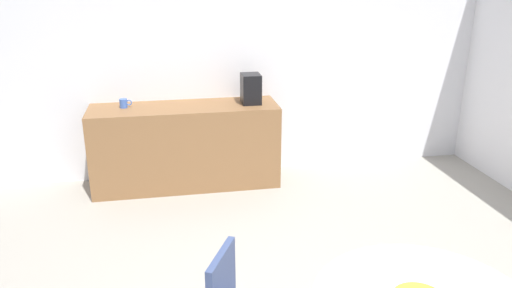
# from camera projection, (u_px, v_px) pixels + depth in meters

# --- Properties ---
(wall_back) EXTENTS (6.00, 0.10, 2.60)m
(wall_back) POSITION_uv_depth(u_px,v_px,m) (226.00, 61.00, 5.58)
(wall_back) COLOR silver
(wall_back) RESTS_ON ground_plane
(counter_block) EXTENTS (2.00, 0.60, 0.90)m
(counter_block) POSITION_uv_depth(u_px,v_px,m) (186.00, 146.00, 5.45)
(counter_block) COLOR brown
(counter_block) RESTS_ON ground_plane
(mug_white) EXTENTS (0.13, 0.08, 0.09)m
(mug_white) POSITION_uv_depth(u_px,v_px,m) (124.00, 103.00, 5.24)
(mug_white) COLOR #3F66BF
(mug_white) RESTS_ON counter_block
(mug_green) EXTENTS (0.13, 0.08, 0.09)m
(mug_green) POSITION_uv_depth(u_px,v_px,m) (252.00, 99.00, 5.40)
(mug_green) COLOR #3F66BF
(mug_green) RESTS_ON counter_block
(coffee_maker) EXTENTS (0.20, 0.24, 0.32)m
(coffee_maker) POSITION_uv_depth(u_px,v_px,m) (251.00, 89.00, 5.37)
(coffee_maker) COLOR black
(coffee_maker) RESTS_ON counter_block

